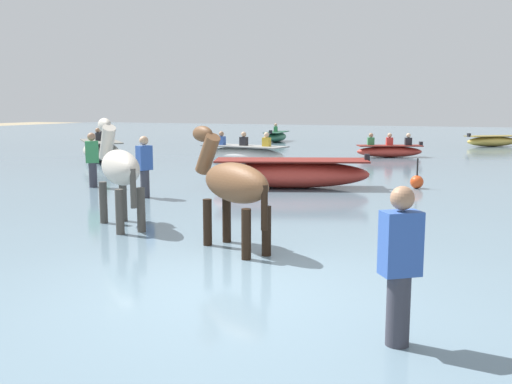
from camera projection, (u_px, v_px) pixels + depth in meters
ground_plane at (224, 309)px, 6.47m from camera, size 120.00×120.00×0.00m
water_surface at (384, 186)px, 15.58m from camera, size 90.00×90.00×0.26m
horse_lead_bay at (233, 186)px, 7.98m from camera, size 1.72×1.22×1.99m
horse_trailing_pinto at (119, 170)px, 9.52m from camera, size 1.70×1.44×2.07m
boat_far_offshore at (492, 141)px, 28.96m from camera, size 2.84×2.47×0.68m
boat_distant_east at (244, 155)px, 19.83m from camera, size 3.23×1.59×1.15m
boat_distant_west at (276, 137)px, 32.80m from camera, size 1.36×3.09×1.05m
boat_near_port at (390, 151)px, 22.80m from camera, size 2.71×1.78×0.96m
boat_near_starboard at (101, 150)px, 21.41m from camera, size 3.29×3.33×1.22m
boat_far_inshore at (291, 174)px, 14.23m from camera, size 4.09×2.50×0.84m
person_onlooker_right at (145, 171)px, 12.62m from camera, size 0.30×0.37×1.63m
person_wading_mid at (399, 276)px, 4.77m from camera, size 0.38×0.35×1.63m
person_wading_close at (92, 163)px, 14.25m from camera, size 0.38×0.36×1.63m
channel_buoy at (417, 182)px, 14.09m from camera, size 0.32×0.32×0.75m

